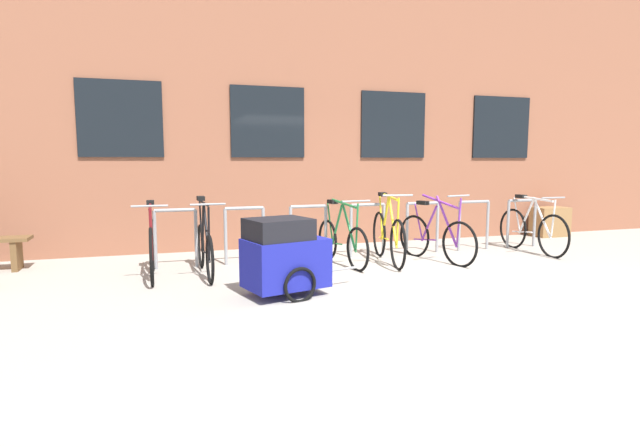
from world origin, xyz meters
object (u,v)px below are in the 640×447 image
(bicycle_yellow, at_px, (388,236))
(bicycle_white, at_px, (532,230))
(bicycle_black, at_px, (205,247))
(planter_box, at_px, (550,222))
(bike_trailer, at_px, (284,256))
(bicycle_purple, at_px, (436,237))
(bicycle_maroon, at_px, (152,247))
(bicycle_green, at_px, (342,240))

(bicycle_yellow, distance_m, bicycle_white, 2.70)
(bicycle_yellow, xyz_separation_m, bicycle_white, (2.70, 0.03, -0.02))
(bicycle_black, height_order, planter_box, bicycle_black)
(bicycle_yellow, height_order, bike_trailer, bicycle_yellow)
(bicycle_purple, distance_m, bicycle_white, 1.97)
(bicycle_maroon, xyz_separation_m, bicycle_black, (0.69, -0.05, -0.03))
(bicycle_black, bearing_deg, bicycle_purple, -2.05)
(bicycle_yellow, xyz_separation_m, planter_box, (4.36, 1.45, -0.11))
(bicycle_purple, bearing_deg, bike_trailer, -154.71)
(bicycle_yellow, relative_size, bicycle_white, 1.04)
(bicycle_purple, height_order, bicycle_green, bicycle_purple)
(bicycle_green, bearing_deg, bicycle_yellow, -3.23)
(bicycle_purple, relative_size, planter_box, 2.33)
(bicycle_maroon, distance_m, bicycle_white, 6.16)
(planter_box, bearing_deg, bicycle_yellow, -161.54)
(bicycle_purple, height_order, bicycle_black, bicycle_purple)
(bike_trailer, bearing_deg, bicycle_maroon, 134.98)
(bicycle_black, distance_m, bike_trailer, 1.62)
(bicycle_purple, height_order, bicycle_white, bicycle_purple)
(bicycle_black, bearing_deg, bicycle_green, 2.20)
(planter_box, bearing_deg, bicycle_maroon, -169.54)
(bicycle_yellow, xyz_separation_m, bicycle_green, (-0.74, 0.04, -0.04))
(bicycle_purple, distance_m, bike_trailer, 3.02)
(bicycle_white, distance_m, bike_trailer, 4.93)
(bicycle_green, xyz_separation_m, planter_box, (5.10, 1.41, -0.06))
(bicycle_white, bearing_deg, bicycle_purple, -174.54)
(bicycle_maroon, bearing_deg, bicycle_purple, -2.36)
(bicycle_purple, xyz_separation_m, bicycle_maroon, (-4.20, 0.17, 0.02))
(bicycle_yellow, bearing_deg, bicycle_maroon, 179.81)
(bicycle_purple, height_order, planter_box, bicycle_purple)
(planter_box, bearing_deg, bike_trailer, -155.40)
(bicycle_yellow, xyz_separation_m, bicycle_purple, (0.74, -0.16, -0.03))
(bicycle_maroon, bearing_deg, bicycle_yellow, -0.19)
(bicycle_yellow, height_order, bicycle_black, bicycle_yellow)
(bike_trailer, relative_size, planter_box, 2.12)
(bicycle_purple, xyz_separation_m, bicycle_green, (-1.48, 0.20, -0.01))
(bicycle_yellow, distance_m, bicycle_purple, 0.76)
(bicycle_maroon, distance_m, bicycle_black, 0.69)
(bicycle_yellow, relative_size, bicycle_black, 1.04)
(bicycle_purple, relative_size, bicycle_maroon, 0.96)
(bicycle_green, xyz_separation_m, bicycle_white, (3.45, -0.02, 0.02))
(bicycle_black, bearing_deg, bicycle_white, 0.65)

